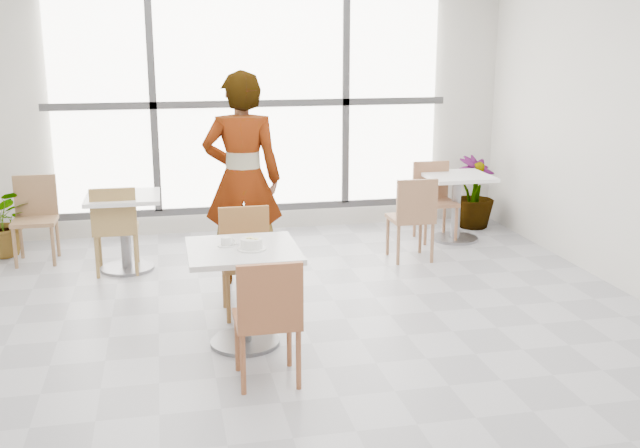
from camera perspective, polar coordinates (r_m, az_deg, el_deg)
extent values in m
plane|color=#9E9EA5|center=(5.65, -0.64, -9.14)|extent=(7.00, 7.00, 0.00)
plane|color=silver|center=(8.68, -5.32, 9.23)|extent=(6.00, 0.00, 6.00)
plane|color=silver|center=(2.03, 19.43, -7.93)|extent=(6.00, 0.00, 6.00)
cube|color=white|center=(8.62, -5.27, 9.20)|extent=(4.40, 0.04, 2.40)
cube|color=#3F3F42|center=(8.59, -5.24, 9.18)|extent=(4.60, 0.05, 0.08)
cube|color=#3F3F42|center=(8.53, -12.68, 8.87)|extent=(0.08, 0.05, 2.40)
cube|color=#3F3F42|center=(8.79, 1.98, 9.34)|extent=(0.08, 0.05, 2.40)
cube|color=#3F3F42|center=(8.78, -5.07, 1.23)|extent=(4.60, 0.05, 0.08)
cube|color=silver|center=(5.43, -5.94, -2.02)|extent=(0.80, 0.80, 0.04)
cylinder|color=slate|center=(5.54, -5.85, -5.75)|extent=(0.10, 0.10, 0.71)
cylinder|color=slate|center=(5.67, -5.76, -8.98)|extent=(0.52, 0.52, 0.03)
cube|color=#9C5A37|center=(4.94, -4.13, -7.31)|extent=(0.42, 0.42, 0.04)
cube|color=#9C5A37|center=(4.69, -3.85, -5.52)|extent=(0.42, 0.04, 0.42)
cylinder|color=#9C5A37|center=(5.22, -2.38, -8.76)|extent=(0.04, 0.04, 0.41)
cylinder|color=#9C5A37|center=(4.89, -1.66, -10.37)|extent=(0.04, 0.04, 0.41)
cylinder|color=#9C5A37|center=(5.18, -6.36, -9.04)|extent=(0.04, 0.04, 0.41)
cylinder|color=#9C5A37|center=(4.85, -5.92, -10.69)|extent=(0.04, 0.04, 0.41)
cube|color=#936032|center=(6.12, -5.58, -3.07)|extent=(0.42, 0.42, 0.04)
cube|color=#936032|center=(6.24, -5.83, -0.55)|extent=(0.42, 0.04, 0.42)
cylinder|color=#936032|center=(6.01, -7.04, -5.72)|extent=(0.04, 0.04, 0.41)
cylinder|color=#936032|center=(6.35, -7.34, -4.63)|extent=(0.04, 0.04, 0.41)
cylinder|color=#936032|center=(6.04, -3.63, -5.51)|extent=(0.04, 0.04, 0.41)
cylinder|color=#936032|center=(6.38, -4.11, -4.44)|extent=(0.04, 0.04, 0.41)
cylinder|color=white|center=(5.37, -5.27, -1.90)|extent=(0.21, 0.21, 0.01)
cylinder|color=white|center=(5.36, -5.28, -1.48)|extent=(0.16, 0.16, 0.07)
torus|color=white|center=(5.35, -5.28, -1.16)|extent=(0.16, 0.16, 0.01)
cylinder|color=beige|center=(5.36, -5.27, -1.50)|extent=(0.14, 0.14, 0.05)
cylinder|color=beige|center=(5.39, -5.43, -1.07)|extent=(0.03, 0.03, 0.01)
cylinder|color=beige|center=(5.35, -5.19, -1.18)|extent=(0.03, 0.03, 0.02)
cylinder|color=beige|center=(5.39, -5.55, -1.07)|extent=(0.03, 0.03, 0.01)
cylinder|color=beige|center=(5.34, -5.23, -1.11)|extent=(0.03, 0.03, 0.02)
cylinder|color=beige|center=(5.35, -5.15, -1.16)|extent=(0.03, 0.03, 0.01)
cylinder|color=beige|center=(5.33, -5.01, -1.24)|extent=(0.03, 0.03, 0.02)
cylinder|color=beige|center=(5.37, -5.32, -1.06)|extent=(0.03, 0.03, 0.02)
cylinder|color=beige|center=(5.33, -4.90, -1.16)|extent=(0.03, 0.03, 0.02)
cylinder|color=beige|center=(5.38, -5.64, -1.11)|extent=(0.03, 0.03, 0.02)
cylinder|color=beige|center=(5.36, -5.37, -1.06)|extent=(0.03, 0.03, 0.01)
cylinder|color=beige|center=(5.36, -5.51, -1.09)|extent=(0.03, 0.03, 0.02)
cylinder|color=beige|center=(5.35, -5.41, -1.20)|extent=(0.03, 0.03, 0.01)
cylinder|color=#EBE498|center=(5.35, -5.54, -1.09)|extent=(0.03, 0.03, 0.02)
cylinder|color=white|center=(5.48, -7.19, -1.64)|extent=(0.13, 0.13, 0.01)
cylinder|color=white|center=(5.47, -7.20, -1.30)|extent=(0.08, 0.08, 0.06)
torus|color=white|center=(5.48, -6.76, -1.27)|extent=(0.05, 0.01, 0.05)
cylinder|color=black|center=(5.47, -7.21, -1.06)|extent=(0.07, 0.07, 0.00)
cube|color=#BCBBC0|center=(5.46, -6.66, -1.60)|extent=(0.09, 0.05, 0.00)
sphere|color=#BCBBC0|center=(5.48, -6.31, -1.53)|extent=(0.02, 0.02, 0.02)
imported|color=black|center=(6.79, -5.97, 3.42)|extent=(0.77, 0.57, 1.96)
cube|color=white|center=(7.44, -14.89, 1.99)|extent=(0.70, 0.70, 0.04)
cylinder|color=slate|center=(7.52, -14.71, -0.80)|extent=(0.10, 0.10, 0.71)
cylinder|color=slate|center=(7.61, -14.55, -3.28)|extent=(0.52, 0.52, 0.03)
cube|color=white|center=(8.42, 10.51, 3.61)|extent=(0.70, 0.70, 0.04)
cylinder|color=gray|center=(8.50, 10.40, 1.13)|extent=(0.10, 0.10, 0.71)
cylinder|color=gray|center=(8.58, 10.30, -1.09)|extent=(0.52, 0.52, 0.03)
cube|color=#9C7943|center=(7.46, -15.38, -0.37)|extent=(0.42, 0.42, 0.04)
cube|color=#9C7943|center=(7.22, -15.58, 1.02)|extent=(0.42, 0.04, 0.42)
cylinder|color=#9C7943|center=(7.68, -13.87, -1.60)|extent=(0.04, 0.04, 0.41)
cylinder|color=#9C7943|center=(7.34, -13.94, -2.35)|extent=(0.04, 0.04, 0.41)
cylinder|color=#9C7943|center=(7.70, -16.54, -1.73)|extent=(0.04, 0.04, 0.41)
cylinder|color=#9C7943|center=(7.36, -16.74, -2.48)|extent=(0.04, 0.04, 0.41)
cube|color=#886343|center=(8.03, -21.04, 0.20)|extent=(0.42, 0.42, 0.04)
cube|color=#886343|center=(8.16, -20.99, 2.08)|extent=(0.42, 0.04, 0.42)
cylinder|color=#886343|center=(7.94, -22.37, -1.75)|extent=(0.04, 0.04, 0.41)
cylinder|color=#886343|center=(8.28, -21.95, -1.08)|extent=(0.04, 0.04, 0.41)
cylinder|color=#886343|center=(7.88, -19.80, -1.63)|extent=(0.04, 0.04, 0.41)
cylinder|color=#886343|center=(8.23, -19.48, -0.96)|extent=(0.04, 0.04, 0.41)
cube|color=#956748|center=(7.67, 6.93, 0.43)|extent=(0.42, 0.42, 0.04)
cube|color=#956748|center=(7.44, 7.46, 1.81)|extent=(0.42, 0.04, 0.42)
cylinder|color=#956748|center=(7.95, 7.70, -0.78)|extent=(0.04, 0.04, 0.41)
cylinder|color=#956748|center=(7.62, 8.60, -1.46)|extent=(0.04, 0.04, 0.41)
cylinder|color=#956748|center=(7.84, 5.21, -0.93)|extent=(0.04, 0.04, 0.41)
cylinder|color=#956748|center=(7.50, 6.02, -1.63)|extent=(0.04, 0.04, 0.41)
cube|color=#976546|center=(8.43, 8.88, 1.62)|extent=(0.42, 0.42, 0.04)
cube|color=#976546|center=(8.56, 8.48, 3.39)|extent=(0.42, 0.04, 0.42)
cylinder|color=#976546|center=(8.26, 8.09, -0.22)|extent=(0.04, 0.04, 0.41)
cylinder|color=#976546|center=(8.59, 7.27, 0.36)|extent=(0.04, 0.04, 0.41)
cylinder|color=#976546|center=(8.39, 10.40, -0.10)|extent=(0.04, 0.04, 0.41)
cylinder|color=#976546|center=(8.71, 9.51, 0.47)|extent=(0.04, 0.04, 0.41)
imported|color=#387134|center=(8.41, -23.08, 0.17)|extent=(0.80, 0.74, 0.74)
imported|color=#417333|center=(9.10, 11.74, 2.39)|extent=(0.64, 0.64, 0.86)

